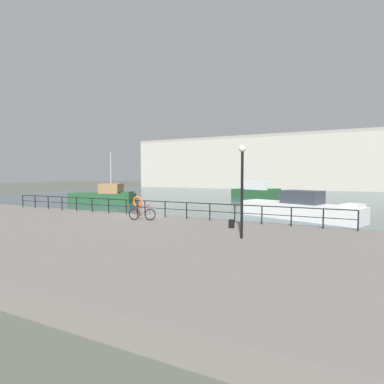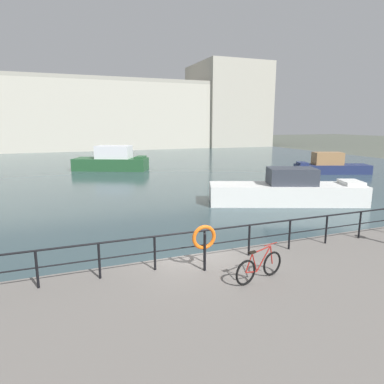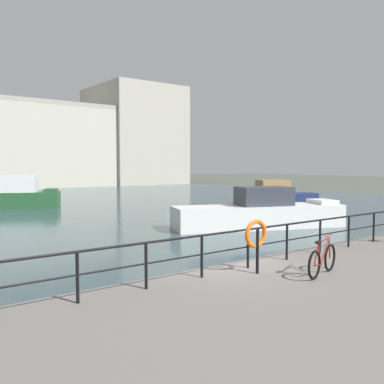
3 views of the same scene
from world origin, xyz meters
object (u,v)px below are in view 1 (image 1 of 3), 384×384
object	(u,v)px
moored_blue_motorboat	(257,191)
mooring_bollard	(232,224)
parked_bicycle	(142,214)
quay_lamp_post	(242,178)
life_ring_stand	(138,202)
harbor_building	(314,161)
moored_red_daysailer	(300,209)
moored_green_narrowboat	(104,196)

from	to	relation	value
moored_blue_motorboat	mooring_bollard	world-z (taller)	moored_blue_motorboat
parked_bicycle	moored_blue_motorboat	bearing A→B (deg)	75.45
mooring_bollard	quay_lamp_post	size ratio (longest dim) A/B	0.11
parked_bicycle	life_ring_stand	world-z (taller)	life_ring_stand
parked_bicycle	harbor_building	bearing A→B (deg)	70.17
mooring_bollard	quay_lamp_post	world-z (taller)	quay_lamp_post
moored_red_daysailer	mooring_bollard	bearing A→B (deg)	-82.12
moored_blue_motorboat	mooring_bollard	bearing A→B (deg)	-53.78
harbor_building	moored_red_daysailer	size ratio (longest dim) A/B	8.01
mooring_bollard	moored_green_narrowboat	bearing A→B (deg)	146.30
moored_green_narrowboat	mooring_bollard	world-z (taller)	moored_green_narrowboat
parked_bicycle	mooring_bollard	size ratio (longest dim) A/B	3.93
moored_green_narrowboat	parked_bicycle	size ratio (longest dim) A/B	5.00
moored_blue_motorboat	parked_bicycle	world-z (taller)	moored_blue_motorboat
moored_red_daysailer	moored_green_narrowboat	size ratio (longest dim) A/B	1.14
moored_red_daysailer	moored_blue_motorboat	distance (m)	21.87
moored_red_daysailer	moored_blue_motorboat	xyz separation A→B (m)	(-8.23, 20.26, 0.20)
moored_red_daysailer	mooring_bollard	world-z (taller)	moored_red_daysailer
moored_blue_motorboat	quay_lamp_post	xyz separation A→B (m)	(7.01, -32.72, 2.38)
moored_red_daysailer	mooring_bollard	xyz separation A→B (m)	(-2.45, -10.14, 0.12)
harbor_building	moored_green_narrowboat	bearing A→B (deg)	-114.03
harbor_building	quay_lamp_post	size ratio (longest dim) A/B	19.12
harbor_building	parked_bicycle	bearing A→B (deg)	-95.47
harbor_building	moored_red_daysailer	distance (m)	55.00
parked_bicycle	mooring_bollard	bearing A→B (deg)	-15.93
moored_blue_motorboat	parked_bicycle	distance (m)	30.24
moored_green_narrowboat	parked_bicycle	xyz separation A→B (m)	(16.13, -14.52, 0.26)
moored_blue_motorboat	moored_green_narrowboat	distance (m)	22.59
harbor_building	mooring_bollard	world-z (taller)	harbor_building
mooring_bollard	life_ring_stand	distance (m)	7.23
moored_blue_motorboat	parked_bicycle	size ratio (longest dim) A/B	4.84
harbor_building	parked_bicycle	xyz separation A→B (m)	(-6.19, -64.59, -5.85)
moored_red_daysailer	mooring_bollard	distance (m)	10.43
parked_bicycle	mooring_bollard	xyz separation A→B (m)	(5.88, -0.16, -0.17)
harbor_building	moored_green_narrowboat	world-z (taller)	harbor_building
harbor_building	life_ring_stand	distance (m)	64.06
harbor_building	quay_lamp_post	bearing A→B (deg)	-89.22
moored_red_daysailer	quay_lamp_post	xyz separation A→B (m)	(-1.23, -12.46, 2.59)
parked_bicycle	life_ring_stand	distance (m)	1.77
moored_blue_motorboat	quay_lamp_post	size ratio (longest dim) A/B	2.02
moored_green_narrowboat	quay_lamp_post	world-z (taller)	moored_green_narrowboat
moored_blue_motorboat	life_ring_stand	world-z (taller)	moored_blue_motorboat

